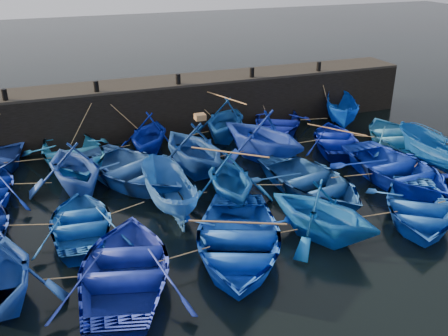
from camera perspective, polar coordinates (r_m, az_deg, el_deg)
name	(u,v)px	position (r m, az deg, el deg)	size (l,w,h in m)	color
ground	(256,220)	(17.84, 3.68, -5.98)	(120.00, 120.00, 0.00)	black
quay_wall	(175,106)	(26.49, -5.67, 7.12)	(26.00, 2.50, 2.50)	black
quay_top	(174,81)	(26.14, -5.79, 9.87)	(26.00, 2.50, 0.12)	black
bollard_0	(5,95)	(24.40, -23.78, 7.68)	(0.24, 0.24, 0.50)	black
bollard_1	(96,86)	(24.49, -14.40, 9.02)	(0.24, 0.24, 0.50)	black
bollard_2	(178,79)	(25.22, -5.26, 10.09)	(0.24, 0.24, 0.50)	black
bollard_3	(252,72)	(26.54, 3.22, 10.86)	(0.24, 0.24, 0.50)	black
bollard_4	(319,66)	(28.37, 10.78, 11.34)	(0.24, 0.24, 0.50)	black
boat_1	(73,154)	(22.77, -16.90, 1.50)	(4.00, 5.59, 1.16)	blue
boat_2	(149,134)	(23.31, -8.60, 3.87)	(3.20, 3.71, 1.95)	#041895
boat_3	(226,119)	(24.77, 0.17, 5.59)	(3.50, 4.06, 2.14)	#114DAA
boat_4	(277,123)	(26.10, 6.07, 5.17)	(3.61, 5.05, 1.05)	#0C1997
boat_5	(342,112)	(27.52, 13.36, 6.30)	(1.60, 4.24, 1.64)	#0436A9
boat_7	(74,166)	(20.17, -16.76, 0.18)	(3.60, 4.18, 2.20)	#23499D
boat_8	(133,170)	(20.60, -10.38, -0.19)	(4.08, 5.71, 1.18)	#2957A4
boat_9	(194,147)	(21.00, -3.46, 2.39)	(3.85, 4.47, 2.35)	navy
boat_10	(263,134)	(22.35, 4.44, 3.85)	(3.99, 4.63, 2.44)	#122F9F
boat_11	(336,139)	(24.48, 12.63, 3.23)	(3.13, 4.38, 0.91)	#091B9E
boat_12	(396,136)	(25.52, 19.07, 3.48)	(3.54, 4.94, 1.03)	#2873B6
boat_14	(82,222)	(17.47, -15.93, -5.94)	(3.13, 4.37, 0.91)	blue
boat_15	(168,192)	(18.13, -6.40, -2.75)	(1.53, 4.05, 1.57)	#1E5294
boat_16	(229,178)	(18.61, 0.63, -1.12)	(3.27, 3.79, 1.99)	#1254B3
boat_17	(311,181)	(19.67, 9.96, -1.49)	(3.81, 5.32, 1.10)	navy
boat_18	(397,169)	(21.54, 19.19, -0.11)	(4.04, 5.64, 1.17)	#0A27B4
boat_19	(437,152)	(23.25, 23.17, 1.66)	(1.59, 4.23, 1.64)	navy
boat_20	(0,273)	(14.71, -24.21, -10.92)	(3.28, 3.80, 2.00)	#1A46A6
boat_21	(127,268)	(14.67, -11.06, -11.15)	(3.89, 5.44, 1.13)	#182AA6
boat_22	(237,240)	(15.59, 1.54, -8.21)	(4.09, 5.72, 1.19)	blue
boat_23	(323,211)	(16.55, 11.25, -4.89)	(3.38, 3.93, 2.07)	#0A4EA4
boat_24	(418,208)	(18.81, 21.31, -4.31)	(3.45, 4.82, 1.00)	#1349B6
wooden_crate	(200,117)	(20.65, -2.75, 5.86)	(0.43, 0.40, 0.24)	brown
mooring_ropes	(204,149)	(21.57, -2.26, 2.19)	(17.77, 11.59, 2.10)	tan
loose_oars	(261,143)	(20.39, 4.25, 2.92)	(10.12, 11.85, 1.29)	#99724C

